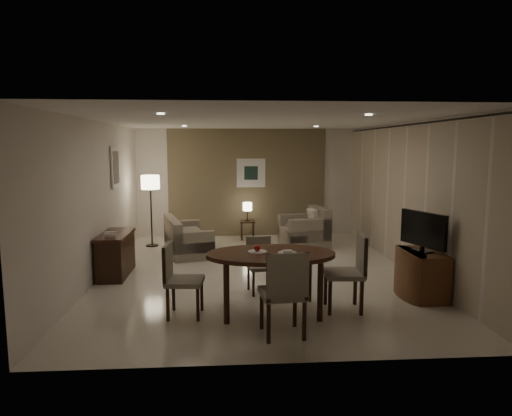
{
  "coord_description": "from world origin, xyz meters",
  "views": [
    {
      "loc": [
        -0.57,
        -7.99,
        2.26
      ],
      "look_at": [
        0.0,
        0.2,
        1.15
      ],
      "focal_mm": 32.0,
      "sensor_mm": 36.0,
      "label": 1
    }
  ],
  "objects": [
    {
      "name": "room_shell",
      "position": [
        0.0,
        0.4,
        1.35
      ],
      "size": [
        5.5,
        7.0,
        2.7
      ],
      "color": "beige",
      "rests_on": "ground"
    },
    {
      "name": "taupe_accent",
      "position": [
        0.0,
        3.48,
        1.35
      ],
      "size": [
        3.96,
        0.03,
        2.7
      ],
      "primitive_type": "cube",
      "color": "#756549",
      "rests_on": "wall_back"
    },
    {
      "name": "curtain_wall",
      "position": [
        2.68,
        0.0,
        1.32
      ],
      "size": [
        0.08,
        6.7,
        2.58
      ],
      "primitive_type": null,
      "color": "beige",
      "rests_on": "wall_right"
    },
    {
      "name": "curtain_rod",
      "position": [
        2.68,
        0.0,
        2.64
      ],
      "size": [
        0.03,
        6.8,
        0.03
      ],
      "primitive_type": "cylinder",
      "rotation": [
        1.57,
        0.0,
        0.0
      ],
      "color": "black",
      "rests_on": "wall_right"
    },
    {
      "name": "art_back_frame",
      "position": [
        0.1,
        3.46,
        1.6
      ],
      "size": [
        0.72,
        0.03,
        0.72
      ],
      "primitive_type": "cube",
      "color": "silver",
      "rests_on": "wall_back"
    },
    {
      "name": "art_back_canvas",
      "position": [
        0.1,
        3.44,
        1.6
      ],
      "size": [
        0.34,
        0.01,
        0.34
      ],
      "primitive_type": "cube",
      "color": "#192E25",
      "rests_on": "wall_back"
    },
    {
      "name": "art_left_frame",
      "position": [
        -2.72,
        1.2,
        1.85
      ],
      "size": [
        0.03,
        0.6,
        0.8
      ],
      "primitive_type": "cube",
      "color": "silver",
      "rests_on": "wall_left"
    },
    {
      "name": "art_left_canvas",
      "position": [
        -2.71,
        1.2,
        1.85
      ],
      "size": [
        0.01,
        0.46,
        0.64
      ],
      "primitive_type": "cube",
      "color": "gray",
      "rests_on": "wall_left"
    },
    {
      "name": "downlight_nl",
      "position": [
        -1.4,
        -1.8,
        2.69
      ],
      "size": [
        0.1,
        0.1,
        0.01
      ],
      "primitive_type": "cylinder",
      "color": "white",
      "rests_on": "ceiling"
    },
    {
      "name": "downlight_nr",
      "position": [
        1.4,
        -1.8,
        2.69
      ],
      "size": [
        0.1,
        0.1,
        0.01
      ],
      "primitive_type": "cylinder",
      "color": "white",
      "rests_on": "ceiling"
    },
    {
      "name": "downlight_fl",
      "position": [
        -1.4,
        1.8,
        2.69
      ],
      "size": [
        0.1,
        0.1,
        0.01
      ],
      "primitive_type": "cylinder",
      "color": "white",
      "rests_on": "ceiling"
    },
    {
      "name": "downlight_fr",
      "position": [
        1.4,
        1.8,
        2.69
      ],
      "size": [
        0.1,
        0.1,
        0.01
      ],
      "primitive_type": "cylinder",
      "color": "white",
      "rests_on": "ceiling"
    },
    {
      "name": "console_desk",
      "position": [
        -2.49,
        0.0,
        0.38
      ],
      "size": [
        0.48,
        1.2,
        0.75
      ],
      "primitive_type": null,
      "color": "#4C2B18",
      "rests_on": "floor"
    },
    {
      "name": "telephone",
      "position": [
        -2.49,
        -0.3,
        0.8
      ],
      "size": [
        0.2,
        0.14,
        0.09
      ],
      "primitive_type": null,
      "color": "white",
      "rests_on": "console_desk"
    },
    {
      "name": "tv_cabinet",
      "position": [
        2.4,
        -1.5,
        0.35
      ],
      "size": [
        0.48,
        0.9,
        0.7
      ],
      "primitive_type": null,
      "color": "brown",
      "rests_on": "floor"
    },
    {
      "name": "flat_tv",
      "position": [
        2.38,
        -1.5,
        1.02
      ],
      "size": [
        0.36,
        0.85,
        0.6
      ],
      "primitive_type": null,
      "rotation": [
        0.0,
        0.0,
        0.35
      ],
      "color": "black",
      "rests_on": "tv_cabinet"
    },
    {
      "name": "dining_table",
      "position": [
        0.05,
        -1.98,
        0.41
      ],
      "size": [
        1.76,
        1.1,
        0.83
      ],
      "primitive_type": null,
      "color": "#4C2B18",
      "rests_on": "floor"
    },
    {
      "name": "chair_near",
      "position": [
        0.11,
        -2.76,
        0.53
      ],
      "size": [
        0.57,
        0.57,
        1.06
      ],
      "primitive_type": null,
      "rotation": [
        0.0,
        0.0,
        3.25
      ],
      "color": "gray",
      "rests_on": "floor"
    },
    {
      "name": "chair_far",
      "position": [
        -0.01,
        -1.13,
        0.43
      ],
      "size": [
        0.48,
        0.48,
        0.85
      ],
      "primitive_type": null,
      "rotation": [
        0.0,
        0.0,
        0.17
      ],
      "color": "gray",
      "rests_on": "floor"
    },
    {
      "name": "chair_left",
      "position": [
        -1.11,
        -2.04,
        0.49
      ],
      "size": [
        0.51,
        0.51,
        0.98
      ],
      "primitive_type": null,
      "rotation": [
        0.0,
        0.0,
        1.49
      ],
      "color": "gray",
      "rests_on": "floor"
    },
    {
      "name": "chair_right",
      "position": [
        1.06,
        -1.97,
        0.53
      ],
      "size": [
        0.55,
        0.55,
        1.06
      ],
      "primitive_type": null,
      "rotation": [
        0.0,
        0.0,
        -1.65
      ],
      "color": "gray",
      "rests_on": "floor"
    },
    {
      "name": "plate_a",
      "position": [
        -0.13,
        -1.93,
        0.83
      ],
      "size": [
        0.26,
        0.26,
        0.02
      ],
      "primitive_type": "cylinder",
      "color": "white",
      "rests_on": "dining_table"
    },
    {
      "name": "plate_b",
      "position": [
        0.27,
        -2.03,
        0.83
      ],
      "size": [
        0.26,
        0.26,
        0.02
      ],
      "primitive_type": "cylinder",
      "color": "white",
      "rests_on": "dining_table"
    },
    {
      "name": "fruit_apple",
      "position": [
        -0.13,
        -1.93,
        0.89
      ],
      "size": [
        0.09,
        0.09,
        0.09
      ],
      "primitive_type": "sphere",
      "color": "#AA1513",
      "rests_on": "plate_a"
    },
    {
      "name": "napkin",
      "position": [
        0.27,
        -2.03,
        0.86
      ],
      "size": [
        0.12,
        0.08,
        0.03
      ],
      "primitive_type": "cube",
      "color": "white",
      "rests_on": "plate_b"
    },
    {
      "name": "round_rug",
      "position": [
        -0.02,
        1.71,
        0.01
      ],
      "size": [
        1.18,
        1.18,
        0.01
      ],
      "primitive_type": "cylinder",
      "color": "#393220",
      "rests_on": "floor"
    },
    {
      "name": "sofa",
      "position": [
        -1.36,
        1.61,
        0.38
      ],
      "size": [
        1.76,
        1.18,
        0.76
      ],
      "primitive_type": null,
      "rotation": [
        0.0,
        0.0,
        1.83
      ],
      "color": "gray",
      "rests_on": "floor"
    },
    {
      "name": "armchair",
      "position": [
        1.21,
        2.06,
        0.45
      ],
      "size": [
        1.1,
        1.14,
        0.89
      ],
      "primitive_type": null,
      "rotation": [
        0.0,
        0.0,
        -1.41
      ],
      "color": "gray",
      "rests_on": "floor"
    },
    {
      "name": "side_table",
      "position": [
        -0.02,
        3.01,
        0.23
      ],
      "size": [
        0.36,
        0.36,
        0.46
      ],
      "primitive_type": null,
      "color": "#301F10",
      "rests_on": "floor"
    },
    {
      "name": "table_lamp",
      "position": [
        -0.02,
        3.01,
        0.71
      ],
      "size": [
        0.22,
        0.22,
        0.5
      ],
      "primitive_type": null,
      "color": "#FFEAC1",
      "rests_on": "side_table"
    },
    {
      "name": "floor_lamp",
      "position": [
        -2.23,
        2.37,
        0.81
      ],
      "size": [
        0.41,
        0.41,
        1.62
      ],
      "primitive_type": null,
      "color": "#FFE5B7",
      "rests_on": "floor"
    }
  ]
}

